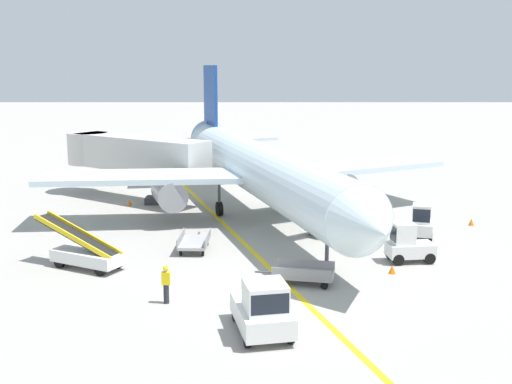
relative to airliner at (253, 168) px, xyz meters
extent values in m
plane|color=#9E9B93|center=(-0.69, -14.08, -3.42)|extent=(300.00, 300.00, 0.00)
cube|color=yellow|center=(0.16, -9.08, -3.41)|extent=(23.39, 76.68, 0.01)
cylinder|color=silver|center=(0.16, -0.52, 0.03)|extent=(11.82, 29.67, 3.30)
cone|color=silver|center=(4.84, -16.03, 0.03)|extent=(3.79, 3.23, 3.23)
cone|color=silver|center=(-4.58, 15.18, 0.43)|extent=(3.81, 3.59, 3.14)
cube|color=silver|center=(6.90, 3.08, -0.37)|extent=(13.51, 10.12, 0.36)
cylinder|color=gray|center=(5.61, 1.65, -1.37)|extent=(2.74, 3.61, 1.90)
cube|color=silver|center=(-7.45, -1.25, -0.37)|extent=(13.32, 5.47, 0.36)
cylinder|color=gray|center=(-5.59, -1.73, -1.37)|extent=(2.74, 3.61, 1.90)
cube|color=navy|center=(-3.89, 12.88, 4.08)|extent=(1.42, 3.91, 5.20)
cube|color=silver|center=(-0.90, 13.37, 0.43)|extent=(5.64, 4.18, 0.24)
cube|color=silver|center=(-6.64, 11.63, 0.43)|extent=(5.48, 2.97, 0.24)
cylinder|color=#4C4C51|center=(3.48, -11.53, -1.86)|extent=(0.20, 0.20, 3.12)
cylinder|color=black|center=(3.48, -11.53, -3.14)|extent=(0.50, 0.64, 0.56)
cylinder|color=#4C4C51|center=(1.69, 2.03, -1.86)|extent=(0.20, 0.20, 3.12)
cylinder|color=black|center=(1.69, 2.03, -2.94)|extent=(0.61, 1.02, 0.96)
cylinder|color=#4C4C51|center=(-2.53, 0.76, -1.86)|extent=(0.20, 0.20, 3.12)
cylinder|color=black|center=(-2.53, 0.76, -2.94)|extent=(0.61, 1.02, 0.96)
cube|color=black|center=(4.26, -14.12, 0.38)|extent=(2.97, 1.77, 0.60)
cube|color=beige|center=(-8.80, 5.74, 0.18)|extent=(11.32, 9.01, 2.50)
cylinder|color=beige|center=(-13.47, 9.01, 0.18)|extent=(3.20, 3.20, 2.50)
cylinder|color=#59595B|center=(-7.33, 4.71, -2.24)|extent=(0.56, 0.56, 2.35)
cube|color=#333338|center=(-7.33, 4.71, -3.17)|extent=(1.80, 1.40, 0.50)
cube|color=silver|center=(0.20, -18.68, -2.72)|extent=(2.59, 3.91, 0.80)
cube|color=silver|center=(0.32, -19.30, -1.77)|extent=(1.82, 1.89, 1.10)
cube|color=black|center=(0.48, -20.05, -1.77)|extent=(1.41, 0.37, 0.77)
cylinder|color=black|center=(1.24, -19.75, -3.12)|extent=(0.34, 0.63, 0.60)
cylinder|color=black|center=(-0.34, -20.08, -3.12)|extent=(0.34, 0.63, 0.60)
cylinder|color=black|center=(0.73, -17.28, -3.12)|extent=(0.34, 0.63, 0.60)
cylinder|color=black|center=(-0.85, -17.61, -3.12)|extent=(0.34, 0.63, 0.60)
cube|color=silver|center=(8.05, -9.69, -2.77)|extent=(2.54, 1.59, 0.70)
cube|color=silver|center=(7.63, -9.74, -1.87)|extent=(1.20, 1.17, 1.10)
cube|color=black|center=(7.12, -9.81, -1.87)|extent=(0.20, 0.98, 0.77)
cylinder|color=black|center=(7.29, -10.35, -3.12)|extent=(0.62, 0.29, 0.60)
cylinder|color=black|center=(7.15, -9.25, -3.12)|extent=(0.62, 0.29, 0.60)
cylinder|color=black|center=(8.95, -10.14, -3.12)|extent=(0.62, 0.29, 0.60)
cylinder|color=black|center=(8.82, -9.04, -3.12)|extent=(0.62, 0.29, 0.60)
cube|color=silver|center=(9.81, -4.91, -2.77)|extent=(1.86, 2.65, 0.70)
cube|color=silver|center=(9.70, -5.31, -1.87)|extent=(1.28, 1.30, 1.10)
cube|color=black|center=(9.57, -5.81, -1.87)|extent=(0.96, 0.32, 0.77)
cylinder|color=black|center=(10.13, -5.86, -3.12)|extent=(0.36, 0.64, 0.60)
cylinder|color=black|center=(9.06, -5.58, -3.12)|extent=(0.36, 0.64, 0.60)
cylinder|color=black|center=(10.55, -4.23, -3.12)|extent=(0.36, 0.64, 0.60)
cylinder|color=black|center=(9.48, -3.95, -3.12)|extent=(0.36, 0.64, 0.60)
cube|color=silver|center=(-8.54, -10.78, -2.82)|extent=(4.06, 3.10, 0.60)
cylinder|color=black|center=(-10.01, -10.73, -3.12)|extent=(0.63, 0.47, 0.60)
cylinder|color=black|center=(-9.42, -9.60, -3.12)|extent=(0.63, 0.47, 0.60)
cylinder|color=black|center=(-7.66, -11.97, -3.12)|extent=(0.63, 0.47, 0.60)
cylinder|color=black|center=(-7.06, -10.84, -3.12)|extent=(0.63, 0.47, 0.60)
cube|color=black|center=(-9.07, -10.50, -1.87)|extent=(4.84, 3.13, 1.76)
cube|color=yellow|center=(-9.28, -10.90, -1.75)|extent=(4.48, 2.42, 1.84)
cube|color=yellow|center=(-8.86, -10.11, -1.75)|extent=(4.48, 2.42, 1.84)
cube|color=silver|center=(4.79, -3.72, -2.82)|extent=(3.80, 3.69, 0.60)
cylinder|color=black|center=(4.26, -5.09, -3.12)|extent=(0.59, 0.57, 0.60)
cylinder|color=black|center=(3.39, -4.16, -3.12)|extent=(0.59, 0.57, 0.60)
cylinder|color=black|center=(6.20, -3.28, -3.12)|extent=(0.59, 0.57, 0.60)
cylinder|color=black|center=(5.33, -2.35, -3.12)|extent=(0.59, 0.57, 0.60)
cube|color=black|center=(4.35, -4.13, -1.87)|extent=(4.27, 4.06, 1.76)
cube|color=yellow|center=(4.66, -4.46, -1.75)|extent=(3.73, 3.48, 1.84)
cube|color=yellow|center=(4.05, -3.80, -1.75)|extent=(3.73, 3.48, 1.84)
cube|color=#A5A5A8|center=(2.22, -13.12, -2.98)|extent=(3.05, 2.04, 0.16)
cube|color=#4C4C51|center=(0.41, -12.74, -3.00)|extent=(0.90, 0.26, 0.08)
cylinder|color=#4C4C51|center=(-0.04, -12.65, -3.00)|extent=(0.12, 0.12, 0.05)
cube|color=gray|center=(2.06, -13.85, -2.73)|extent=(2.75, 0.63, 0.50)
cube|color=gray|center=(2.37, -12.38, -2.73)|extent=(2.75, 0.63, 0.50)
cylinder|color=black|center=(1.07, -13.49, -3.24)|extent=(0.38, 0.19, 0.36)
cylinder|color=black|center=(1.31, -12.31, -3.24)|extent=(0.38, 0.19, 0.36)
cylinder|color=black|center=(3.12, -13.92, -3.24)|extent=(0.38, 0.19, 0.36)
cylinder|color=black|center=(3.37, -12.74, -3.24)|extent=(0.38, 0.19, 0.36)
cube|color=#A5A5A8|center=(-3.46, -7.59, -2.98)|extent=(1.60, 2.85, 0.16)
cube|color=#4C4C51|center=(-3.39, -5.74, -3.00)|extent=(0.11, 0.90, 0.08)
cylinder|color=#4C4C51|center=(-3.38, -5.29, -3.00)|extent=(0.12, 0.12, 0.05)
cube|color=gray|center=(-4.21, -7.56, -2.73)|extent=(0.16, 2.80, 0.50)
cube|color=gray|center=(-2.71, -7.62, -2.73)|extent=(0.16, 2.80, 0.50)
cylinder|color=black|center=(-4.02, -6.52, -3.24)|extent=(0.13, 0.36, 0.36)
cylinder|color=black|center=(-2.82, -6.56, -3.24)|extent=(0.13, 0.36, 0.36)
cylinder|color=black|center=(-4.09, -8.62, -3.24)|extent=(0.13, 0.36, 0.36)
cylinder|color=black|center=(-2.89, -8.66, -3.24)|extent=(0.13, 0.36, 0.36)
cylinder|color=#26262D|center=(-3.90, -15.67, -2.99)|extent=(0.24, 0.24, 0.85)
cube|color=yellow|center=(-3.90, -15.67, -2.29)|extent=(0.36, 0.22, 0.56)
sphere|color=tan|center=(-3.90, -15.67, -1.90)|extent=(0.20, 0.20, 0.20)
sphere|color=yellow|center=(-3.90, -15.67, -1.84)|extent=(0.24, 0.24, 0.24)
cone|color=orange|center=(6.71, -11.65, -3.20)|extent=(0.36, 0.36, 0.44)
cone|color=orange|center=(-9.31, 3.96, -3.20)|extent=(0.36, 0.36, 0.44)
cone|color=orange|center=(13.82, -1.95, -3.20)|extent=(0.36, 0.36, 0.44)
camera|label=1|loc=(-0.02, -42.00, 6.72)|focal=45.08mm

